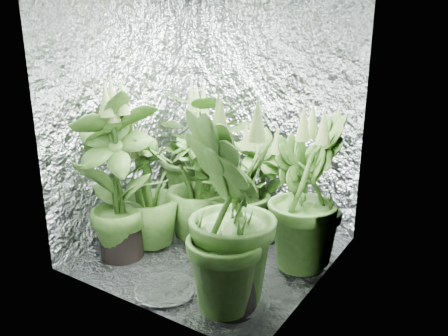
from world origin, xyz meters
The scene contains 12 objects.
ground centered at (0.00, 0.00, 0.00)m, with size 1.60×1.60×0.00m, color silver.
walls centered at (0.00, 0.00, 1.00)m, with size 1.62×1.62×2.00m.
plant_a centered at (-0.55, 0.64, 0.56)m, with size 1.04×1.04×1.18m.
plant_b centered at (0.18, 0.40, 0.42)m, with size 0.59×0.59×0.94m.
plant_c centered at (0.64, 0.16, 0.53)m, with size 0.60×0.60×1.15m.
plant_d centered at (-0.47, -0.15, 0.44)m, with size 0.67×0.67×0.96m.
plant_e centered at (0.02, 0.22, 0.45)m, with size 0.98×0.98×0.96m.
plant_f centered at (-0.52, -0.41, 0.61)m, with size 0.80×0.80×1.30m.
plant_g centered at (0.48, -0.52, 0.59)m, with size 0.88×0.88×1.27m.
plant_h centered at (-0.23, 0.14, 0.46)m, with size 0.71×0.71×1.01m.
circulation_fan centered at (0.59, 0.49, 0.16)m, with size 0.17×0.32×0.37m.
plant_label centered at (0.55, -0.55, 0.30)m, with size 0.05×0.01×0.07m, color white.
Camera 1 is at (1.65, -2.41, 1.53)m, focal length 35.00 mm.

